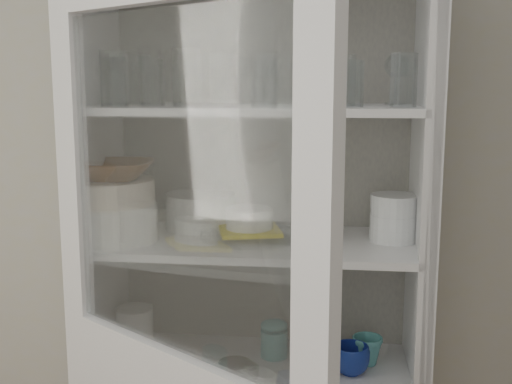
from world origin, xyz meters
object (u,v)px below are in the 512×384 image
Objects in this scene: glass_platter at (250,235)px; mug_blue at (351,359)px; white_ramekin at (250,218)px; terracotta_bowl at (114,170)px; pantry_cabinet at (258,331)px; cream_bowl at (115,192)px; white_canister at (135,329)px; plate_stack_back at (201,211)px; goblet_0 at (127,75)px; goblet_1 at (239,78)px; yellow_trivet at (250,230)px; mug_teal at (367,350)px; goblet_2 at (264,78)px; mug_white at (311,361)px; goblet_3 at (396,77)px; plate_stack_front at (116,222)px; measuring_cups at (235,369)px; grey_bowl_stack at (394,218)px; teal_jar at (274,341)px.

mug_blue is at bearing -9.26° from glass_platter.
terracotta_bowl is at bearing -167.77° from white_ramekin.
terracotta_bowl reaches higher than white_ramekin.
pantry_cabinet is 9.14× the size of terracotta_bowl.
cream_bowl is 2.07× the size of mug_blue.
white_canister is at bearing 86.97° from terracotta_bowl.
plate_stack_back is at bearing 43.01° from terracotta_bowl.
goblet_0 reaches higher than goblet_1.
mug_teal is (0.37, 0.02, -0.38)m from yellow_trivet.
goblet_2 is 1.46× the size of mug_white.
goblet_1 is at bearing 117.55° from glass_platter.
pantry_cabinet is at bearing -174.81° from goblet_3.
plate_stack_front is at bearing -167.77° from white_ramekin.
goblet_2 reaches higher than yellow_trivet.
mug_white is at bearing -51.64° from goblet_2.
goblet_2 is at bearing 25.55° from cream_bowl.
plate_stack_front is (-0.00, -0.15, -0.43)m from goblet_0.
cream_bowl is at bearing 176.75° from measuring_cups.
grey_bowl_stack is 0.43m from mug_teal.
plate_stack_front is 0.83m from grey_bowl_stack.
mug_teal is 0.42m from measuring_cups.
cream_bowl is (-0.35, -0.17, -0.33)m from goblet_1.
grey_bowl_stack is 0.65m from measuring_cups.
grey_bowl_stack reaches higher than mug_white.
mug_white is (0.17, -0.21, -0.83)m from goblet_2.
goblet_0 is 0.78× the size of plate_stack_back.
yellow_trivet is at bearing -62.45° from goblet_1.
goblet_0 is at bearing 90.00° from cream_bowl.
goblet_2 is at bearing 74.53° from measuring_cups.
cream_bowl is at bearing -154.28° from goblet_1.
white_canister is (-0.58, 0.13, 0.02)m from mug_white.
cream_bowl reaches higher than mug_blue.
plate_stack_front reaches higher than white_canister.
goblet_2 reaches higher than grey_bowl_stack.
pantry_cabinet reaches higher than white_ramekin.
mug_blue is 0.70m from white_canister.
mug_blue is (0.29, -0.11, -0.03)m from pantry_cabinet.
measuring_cups is (-0.03, -0.10, -0.39)m from glass_platter.
goblet_3 is 0.72× the size of plate_stack_back.
goblet_1 is 0.68× the size of cream_bowl.
goblet_1 is at bearing 7.27° from white_canister.
plate_stack_back reaches higher than white_ramekin.
white_ramekin is 0.52m from mug_blue.
goblet_3 is 1.57× the size of teal_jar.
plate_stack_front is at bearing -156.88° from mug_blue.
cream_bowl is 2.14× the size of mug_white.
goblet_3 is at bearing -3.26° from goblet_2.
white_ramekin is (0.39, 0.08, 0.00)m from plate_stack_front.
plate_stack_back is 2.23× the size of measuring_cups.
pantry_cabinet is 0.33m from glass_platter.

